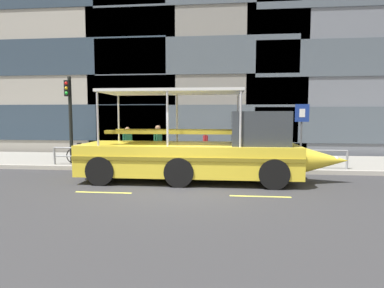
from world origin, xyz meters
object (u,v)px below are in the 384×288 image
object	(u,v)px
parking_sign	(302,124)
pedestrian_mid_right	(158,141)
duck_tour_boat	(205,152)
pedestrian_near_bow	(268,142)
pedestrian_near_stern	(128,141)
pedestrian_mid_left	(205,143)
leaned_bicycle	(84,155)
traffic_light_pole	(70,111)

from	to	relation	value
parking_sign	pedestrian_mid_right	size ratio (longest dim) A/B	1.53
duck_tour_boat	pedestrian_near_bow	xyz separation A→B (m)	(2.75, 3.61, 0.10)
pedestrian_near_stern	parking_sign	bearing A→B (deg)	-4.64
pedestrian_mid_left	leaned_bicycle	bearing A→B (deg)	-169.98
duck_tour_boat	pedestrian_mid_left	distance (m)	3.46
pedestrian_mid_right	duck_tour_boat	bearing A→B (deg)	-50.74
pedestrian_near_bow	pedestrian_near_stern	world-z (taller)	pedestrian_near_stern
parking_sign	duck_tour_boat	size ratio (longest dim) A/B	0.28
leaned_bicycle	duck_tour_boat	xyz separation A→B (m)	(5.73, -2.47, 0.52)
pedestrian_mid_left	pedestrian_mid_right	size ratio (longest dim) A/B	0.86
pedestrian_near_bow	pedestrian_mid_right	bearing A→B (deg)	-171.50
duck_tour_boat	pedestrian_near_bow	bearing A→B (deg)	52.73
leaned_bicycle	duck_tour_boat	distance (m)	6.26
leaned_bicycle	pedestrian_near_bow	bearing A→B (deg)	7.65
parking_sign	pedestrian_near_stern	size ratio (longest dim) A/B	1.63
parking_sign	pedestrian_mid_right	world-z (taller)	parking_sign
parking_sign	pedestrian_mid_left	xyz separation A→B (m)	(-4.24, 0.68, -0.92)
pedestrian_near_bow	pedestrian_mid_right	size ratio (longest dim) A/B	0.93
leaned_bicycle	duck_tour_boat	size ratio (longest dim) A/B	0.18
traffic_light_pole	pedestrian_near_bow	distance (m)	9.30
traffic_light_pole	duck_tour_boat	xyz separation A→B (m)	(6.38, -2.52, -1.53)
leaned_bicycle	traffic_light_pole	bearing A→B (deg)	176.00
duck_tour_boat	parking_sign	bearing A→B (deg)	34.29
pedestrian_mid_right	parking_sign	bearing A→B (deg)	-0.68
duck_tour_boat	traffic_light_pole	bearing A→B (deg)	158.48
traffic_light_pole	pedestrian_mid_left	world-z (taller)	traffic_light_pole
pedestrian_mid_left	pedestrian_mid_right	world-z (taller)	pedestrian_mid_right
pedestrian_near_bow	pedestrian_near_stern	size ratio (longest dim) A/B	0.99
traffic_light_pole	pedestrian_near_bow	xyz separation A→B (m)	(9.13, 1.09, -1.43)
pedestrian_mid_left	pedestrian_near_stern	xyz separation A→B (m)	(-3.78, -0.03, 0.09)
traffic_light_pole	pedestrian_mid_left	distance (m)	6.46
pedestrian_mid_left	duck_tour_boat	bearing A→B (deg)	-87.12
parking_sign	duck_tour_boat	world-z (taller)	duck_tour_boat
pedestrian_near_stern	pedestrian_mid_right	bearing A→B (deg)	-19.51
parking_sign	leaned_bicycle	bearing A→B (deg)	-178.23
leaned_bicycle	pedestrian_near_bow	size ratio (longest dim) A/B	1.06
pedestrian_near_stern	pedestrian_mid_left	bearing A→B (deg)	0.39
leaned_bicycle	pedestrian_near_bow	distance (m)	8.57
leaned_bicycle	duck_tour_boat	world-z (taller)	duck_tour_boat
pedestrian_near_bow	pedestrian_mid_left	bearing A→B (deg)	-176.93
traffic_light_pole	pedestrian_near_stern	size ratio (longest dim) A/B	2.40
pedestrian_near_bow	pedestrian_mid_left	size ratio (longest dim) A/B	1.09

